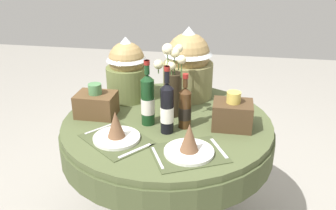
{
  "coord_description": "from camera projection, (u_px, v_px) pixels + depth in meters",
  "views": [
    {
      "loc": [
        0.32,
        -1.8,
        1.66
      ],
      "look_at": [
        0.0,
        0.03,
        0.83
      ],
      "focal_mm": 38.38,
      "sensor_mm": 36.0,
      "label": 1
    }
  ],
  "objects": [
    {
      "name": "place_setting_right",
      "position": [
        189.0,
        145.0,
        1.69
      ],
      "size": [
        0.42,
        0.38,
        0.16
      ],
      "color": "#41492B",
      "rests_on": "dining_table"
    },
    {
      "name": "place_setting_left",
      "position": [
        116.0,
        132.0,
        1.82
      ],
      "size": [
        0.43,
        0.42,
        0.16
      ],
      "color": "#41492B",
      "rests_on": "dining_table"
    },
    {
      "name": "woven_basket_side_left",
      "position": [
        96.0,
        104.0,
        2.07
      ],
      "size": [
        0.22,
        0.17,
        0.19
      ],
      "color": "brown",
      "rests_on": "dining_table"
    },
    {
      "name": "dining_table",
      "position": [
        167.0,
        139.0,
        2.1
      ],
      "size": [
        1.21,
        1.21,
        0.75
      ],
      "color": "#4C5633",
      "rests_on": "ground"
    },
    {
      "name": "gift_tub_back_left",
      "position": [
        127.0,
        67.0,
        2.25
      ],
      "size": [
        0.26,
        0.26,
        0.4
      ],
      "color": "olive",
      "rests_on": "dining_table"
    },
    {
      "name": "wine_bottle_centre",
      "position": [
        167.0,
        108.0,
        1.86
      ],
      "size": [
        0.07,
        0.07,
        0.37
      ],
      "color": "black",
      "rests_on": "dining_table"
    },
    {
      "name": "wine_bottle_right",
      "position": [
        148.0,
        100.0,
        1.95
      ],
      "size": [
        0.07,
        0.07,
        0.37
      ],
      "color": "#143819",
      "rests_on": "dining_table"
    },
    {
      "name": "flower_vase",
      "position": [
        172.0,
        84.0,
        2.03
      ],
      "size": [
        0.19,
        0.17,
        0.43
      ],
      "color": "#332819",
      "rests_on": "dining_table"
    },
    {
      "name": "woven_basket_side_right",
      "position": [
        232.0,
        114.0,
        1.93
      ],
      "size": [
        0.21,
        0.17,
        0.21
      ],
      "color": "#47331E",
      "rests_on": "dining_table"
    },
    {
      "name": "wine_bottle_left",
      "position": [
        185.0,
        107.0,
        1.92
      ],
      "size": [
        0.07,
        0.07,
        0.31
      ],
      "color": "#422814",
      "rests_on": "dining_table"
    },
    {
      "name": "gift_tub_back_centre",
      "position": [
        188.0,
        61.0,
        2.28
      ],
      "size": [
        0.32,
        0.32,
        0.46
      ],
      "color": "olive",
      "rests_on": "dining_table"
    }
  ]
}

